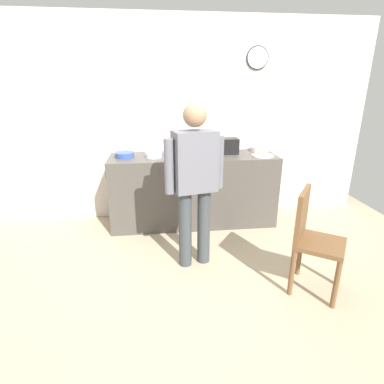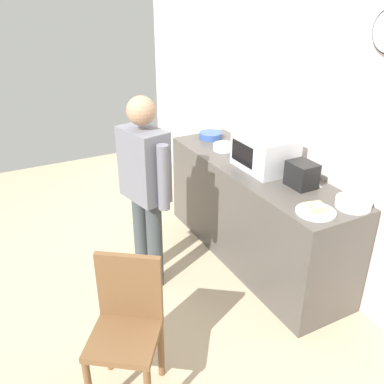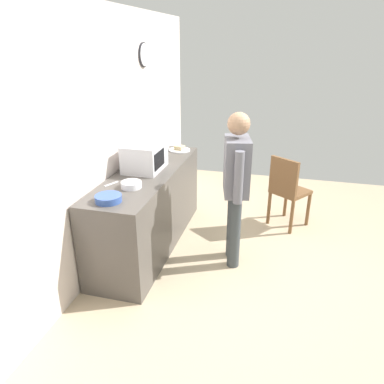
# 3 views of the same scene
# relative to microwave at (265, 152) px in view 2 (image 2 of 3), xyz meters

# --- Properties ---
(ground_plane) EXTENTS (6.00, 6.00, 0.00)m
(ground_plane) POSITION_rel_microwave_xyz_m (-0.30, -1.26, -1.07)
(ground_plane) COLOR tan
(back_wall) EXTENTS (5.40, 0.13, 2.60)m
(back_wall) POSITION_rel_microwave_xyz_m (-0.30, 0.34, 0.23)
(back_wall) COLOR silver
(back_wall) RESTS_ON ground_plane
(kitchen_counter) EXTENTS (2.12, 0.62, 0.92)m
(kitchen_counter) POSITION_rel_microwave_xyz_m (-0.05, -0.04, -0.61)
(kitchen_counter) COLOR #4C4742
(kitchen_counter) RESTS_ON ground_plane
(microwave) EXTENTS (0.50, 0.39, 0.30)m
(microwave) POSITION_rel_microwave_xyz_m (0.00, 0.00, 0.00)
(microwave) COLOR silver
(microwave) RESTS_ON kitchen_counter
(sandwich_plate) EXTENTS (0.28, 0.28, 0.07)m
(sandwich_plate) POSITION_rel_microwave_xyz_m (0.82, -0.16, -0.13)
(sandwich_plate) COLOR white
(sandwich_plate) RESTS_ON kitchen_counter
(salad_bowl) EXTENTS (0.20, 0.20, 0.06)m
(salad_bowl) POSITION_rel_microwave_xyz_m (-0.55, -0.07, -0.12)
(salad_bowl) COLOR white
(salad_bowl) RESTS_ON kitchen_counter
(cereal_bowl) EXTENTS (0.25, 0.25, 0.06)m
(cereal_bowl) POSITION_rel_microwave_xyz_m (0.88, 0.14, -0.12)
(cereal_bowl) COLOR white
(cereal_bowl) RESTS_ON kitchen_counter
(mixing_bowl) EXTENTS (0.24, 0.24, 0.06)m
(mixing_bowl) POSITION_rel_microwave_xyz_m (-0.91, -0.01, -0.12)
(mixing_bowl) COLOR #33519E
(mixing_bowl) RESTS_ON kitchen_counter
(toaster) EXTENTS (0.22, 0.18, 0.20)m
(toaster) POSITION_rel_microwave_xyz_m (0.43, 0.04, -0.05)
(toaster) COLOR black
(toaster) RESTS_ON kitchen_counter
(fork_utensil) EXTENTS (0.16, 0.09, 0.01)m
(fork_utensil) POSITION_rel_microwave_xyz_m (0.45, 0.19, -0.15)
(fork_utensil) COLOR silver
(fork_utensil) RESTS_ON kitchen_counter
(spoon_utensil) EXTENTS (0.16, 0.09, 0.01)m
(spoon_utensil) POSITION_rel_microwave_xyz_m (-0.52, 0.16, -0.15)
(spoon_utensil) COLOR silver
(spoon_utensil) RESTS_ON kitchen_counter
(person_standing) EXTENTS (0.58, 0.32, 1.63)m
(person_standing) POSITION_rel_microwave_xyz_m (-0.16, -1.04, -0.12)
(person_standing) COLOR #394044
(person_standing) RESTS_ON ground_plane
(wooden_chair) EXTENTS (0.56, 0.56, 0.94)m
(wooden_chair) POSITION_rel_microwave_xyz_m (0.81, -1.57, -0.55)
(wooden_chair) COLOR brown
(wooden_chair) RESTS_ON ground_plane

